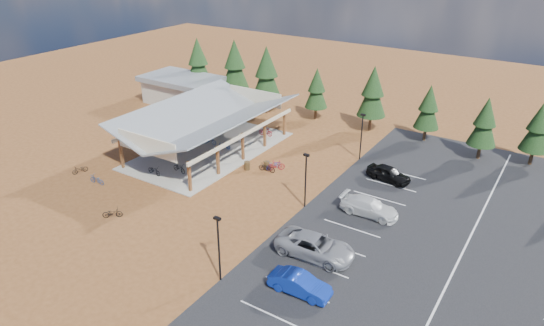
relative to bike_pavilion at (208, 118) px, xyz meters
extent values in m
plane|color=brown|center=(10.00, -7.00, -3.82)|extent=(140.00, 140.00, 0.00)
cube|color=black|center=(28.50, -4.00, -3.80)|extent=(27.00, 44.00, 0.04)
cube|color=gray|center=(0.00, 0.00, -3.77)|extent=(10.60, 18.60, 0.10)
cube|color=#502D17|center=(-4.60, -8.40, -2.22)|extent=(0.25, 0.25, 3.00)
cube|color=#502D17|center=(-4.60, -4.20, -2.22)|extent=(0.25, 0.25, 3.00)
cube|color=#502D17|center=(-4.60, 0.00, -2.22)|extent=(0.25, 0.25, 3.00)
cube|color=#502D17|center=(-4.60, 4.20, -2.22)|extent=(0.25, 0.25, 3.00)
cube|color=#502D17|center=(-4.60, 8.40, -2.22)|extent=(0.25, 0.25, 3.00)
cube|color=#502D17|center=(4.60, -8.40, -2.22)|extent=(0.25, 0.25, 3.00)
cube|color=#502D17|center=(4.60, -4.20, -2.22)|extent=(0.25, 0.25, 3.00)
cube|color=#502D17|center=(4.60, 0.00, -2.22)|extent=(0.25, 0.25, 3.00)
cube|color=#502D17|center=(4.60, 4.20, -2.22)|extent=(0.25, 0.25, 3.00)
cube|color=#502D17|center=(4.60, 8.40, -2.22)|extent=(0.25, 0.25, 3.00)
cube|color=beige|center=(-5.00, 0.00, -0.72)|extent=(0.22, 18.00, 0.35)
cube|color=beige|center=(5.00, 0.00, -0.72)|extent=(0.22, 18.00, 0.35)
cube|color=slate|center=(-2.90, 0.00, 0.18)|extent=(5.85, 19.40, 2.13)
cube|color=slate|center=(2.90, 0.00, 0.18)|extent=(5.85, 19.40, 2.13)
cube|color=beige|center=(0.00, -9.00, 0.08)|extent=(7.50, 0.15, 1.80)
cube|color=beige|center=(0.00, 9.00, 0.08)|extent=(7.50, 0.15, 1.80)
cube|color=#ADA593|center=(-14.00, 11.00, -2.22)|extent=(10.00, 6.00, 3.20)
cube|color=slate|center=(-14.00, 11.00, -0.27)|extent=(11.00, 7.00, 0.70)
cylinder|color=black|center=(15.00, -17.00, -1.32)|extent=(0.14, 0.14, 5.00)
cube|color=black|center=(15.00, -17.00, 1.23)|extent=(0.50, 0.25, 0.18)
cylinder|color=black|center=(15.00, -5.00, -1.32)|extent=(0.14, 0.14, 5.00)
cube|color=black|center=(15.00, -5.00, 1.23)|extent=(0.50, 0.25, 0.18)
cylinder|color=black|center=(15.00, 7.00, -1.32)|extent=(0.14, 0.14, 5.00)
cube|color=black|center=(15.00, 7.00, 1.23)|extent=(0.50, 0.25, 0.18)
cylinder|color=#422F17|center=(6.34, -1.69, -3.37)|extent=(0.60, 0.60, 0.90)
cylinder|color=#422F17|center=(7.98, -0.52, -3.37)|extent=(0.60, 0.60, 0.90)
cylinder|color=#382314|center=(-14.02, 14.75, -2.77)|extent=(0.36, 0.36, 2.11)
cone|color=black|center=(-14.02, 14.75, 0.83)|extent=(3.72, 3.72, 5.07)
cone|color=black|center=(-14.02, 14.75, 2.94)|extent=(2.88, 2.88, 3.81)
cylinder|color=#382314|center=(-7.97, 15.55, -2.73)|extent=(0.36, 0.36, 2.18)
cone|color=black|center=(-7.97, 15.55, 0.97)|extent=(3.84, 3.84, 5.23)
cone|color=black|center=(-7.97, 15.55, 3.16)|extent=(2.97, 2.97, 3.93)
cylinder|color=#382314|center=(-1.68, 14.08, -2.73)|extent=(0.36, 0.36, 2.20)
cone|color=black|center=(-1.68, 14.08, 1.01)|extent=(3.87, 3.87, 5.27)
cone|color=black|center=(-1.68, 14.08, 3.21)|extent=(2.99, 2.99, 3.95)
cylinder|color=#382314|center=(5.06, 15.48, -3.00)|extent=(0.36, 0.36, 1.65)
cone|color=black|center=(5.06, 15.48, -0.19)|extent=(2.91, 2.91, 3.97)
cone|color=black|center=(5.06, 15.48, 1.46)|extent=(2.25, 2.25, 2.97)
cylinder|color=#382314|center=(12.60, 15.51, -2.84)|extent=(0.36, 0.36, 1.97)
cone|color=black|center=(12.60, 15.51, 0.51)|extent=(3.47, 3.47, 4.73)
cone|color=black|center=(12.60, 15.51, 2.48)|extent=(2.68, 2.68, 3.55)
cylinder|color=#382314|center=(19.24, 15.94, -3.00)|extent=(0.36, 0.36, 1.64)
cone|color=black|center=(19.24, 15.94, -0.21)|extent=(2.89, 2.89, 3.94)
cone|color=black|center=(19.24, 15.94, 1.43)|extent=(2.23, 2.23, 2.95)
cylinder|color=#382314|center=(25.68, 14.07, -2.98)|extent=(0.36, 0.36, 1.69)
cone|color=black|center=(25.68, 14.07, -0.12)|extent=(2.97, 2.97, 4.04)
cone|color=black|center=(25.68, 14.07, 1.57)|extent=(2.29, 2.29, 3.03)
cylinder|color=#382314|center=(30.59, 15.48, -2.97)|extent=(0.36, 0.36, 1.70)
cone|color=black|center=(30.59, 15.48, -0.08)|extent=(2.99, 2.99, 4.08)
cone|color=black|center=(30.59, 15.48, 1.62)|extent=(2.31, 2.31, 3.06)
imported|color=black|center=(-0.73, -7.80, -3.27)|extent=(1.78, 0.76, 0.91)
imported|color=gray|center=(-2.31, -0.95, -3.25)|extent=(1.65, 0.79, 0.96)
imported|color=navy|center=(-1.03, 1.25, -3.30)|extent=(1.69, 0.86, 0.85)
imported|color=#9E2037|center=(-2.64, 5.43, -3.22)|extent=(1.71, 0.60, 1.01)
imported|color=black|center=(1.01, -6.03, -3.25)|extent=(1.88, 0.90, 0.95)
imported|color=#A1A4A9|center=(1.72, -2.42, -3.20)|extent=(1.81, 0.99, 1.05)
imported|color=#183E97|center=(1.12, 1.27, -3.32)|extent=(1.58, 0.63, 0.82)
imported|color=maroon|center=(2.95, 6.84, -3.18)|extent=(1.84, 0.67, 1.08)
imported|color=black|center=(-7.41, -11.52, -3.41)|extent=(0.96, 1.68, 0.84)
imported|color=navy|center=(-4.06, -12.15, -3.36)|extent=(1.82, 0.74, 0.93)
imported|color=black|center=(2.08, -15.49, -3.38)|extent=(1.67, 1.54, 0.89)
imported|color=#142F9D|center=(8.52, -0.07, -3.35)|extent=(1.16, 1.90, 0.94)
imported|color=maroon|center=(8.91, -0.18, -3.27)|extent=(1.72, 1.62, 1.11)
imported|color=black|center=(8.28, -0.96, -3.34)|extent=(1.90, 0.80, 0.98)
imported|color=navy|center=(20.34, -15.17, -3.07)|extent=(4.38, 1.71, 1.42)
imported|color=gray|center=(19.22, -10.93, -2.95)|extent=(6.16, 3.09, 1.67)
imported|color=silver|center=(20.31, -3.19, -3.05)|extent=(5.09, 2.08, 1.47)
imported|color=black|center=(19.39, 3.86, -3.04)|extent=(4.59, 2.46, 1.48)
camera|label=1|loc=(32.81, -37.87, 18.16)|focal=32.00mm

